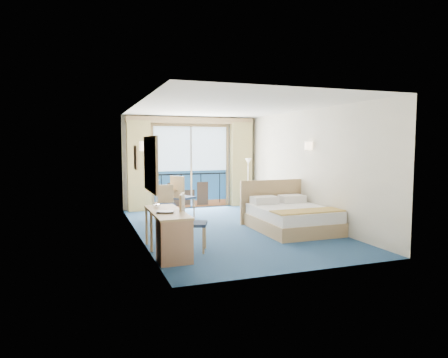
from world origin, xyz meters
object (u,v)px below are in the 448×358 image
nightstand (282,206)px  floor_lamp (248,170)px  bed (291,217)px  desk (173,235)px  armchair (262,202)px  table_chair_a (181,194)px  desk_chair (189,219)px  round_table (163,196)px  table_chair_b (166,201)px

nightstand → floor_lamp: (-0.17, 1.79, 0.83)m
bed → desk: bearing=-154.9°
floor_lamp → nightstand: bearing=-84.4°
armchair → table_chair_a: size_ratio=0.63×
desk_chair → table_chair_a: 3.16m
bed → desk: bed is taller
bed → round_table: size_ratio=2.36×
table_chair_a → bed: bearing=-170.2°
nightstand → armchair: (-0.19, 0.77, 0.02)m
bed → desk_chair: size_ratio=1.91×
round_table → table_chair_a: 0.48m
desk → round_table: 3.79m
armchair → floor_lamp: floor_lamp is taller
desk → table_chair_a: 3.70m
bed → armchair: bearing=81.0°
desk → table_chair_b: size_ratio=1.76×
bed → table_chair_b: (-2.39, 1.84, 0.22)m
floor_lamp → round_table: floor_lamp is taller
table_chair_b → desk_chair: bearing=-91.7°
bed → armchair: bed is taller
floor_lamp → desk: (-3.30, -4.61, -0.70)m
bed → desk: (-2.95, -1.38, 0.12)m
desk → table_chair_b: 3.27m
armchair → table_chair_a: 2.31m
desk_chair → table_chair_b: desk_chair is taller
armchair → table_chair_b: 2.77m
bed → armchair: (0.35, 2.20, 0.02)m
armchair → table_chair_b: bearing=-46.9°
table_chair_a → round_table: bearing=35.2°
nightstand → desk_chair: 3.89m
floor_lamp → table_chair_b: size_ratio=1.64×
bed → floor_lamp: bearing=83.6°
nightstand → armchair: bearing=103.6°
armchair → round_table: bearing=-57.7°
armchair → round_table: 2.75m
table_chair_a → table_chair_b: table_chair_a is taller
round_table → bed: bearing=-44.7°
bed → nightstand: 1.53m
floor_lamp → round_table: (-2.74, -0.87, -0.55)m
desk_chair → bed: bearing=-48.2°
nightstand → desk_chair: bearing=-142.6°
armchair → table_chair_a: (-2.29, -0.03, 0.30)m
nightstand → table_chair_a: (-2.48, 0.74, 0.33)m
armchair → table_chair_b: size_ratio=0.76×
bed → table_chair_a: (-1.95, 2.18, 0.32)m
floor_lamp → round_table: 2.93m
desk_chair → table_chair_a: table_chair_a is taller
nightstand → table_chair_b: (-2.93, 0.41, 0.22)m
desk → table_chair_a: size_ratio=1.45×
table_chair_b → round_table: bearing=90.3°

